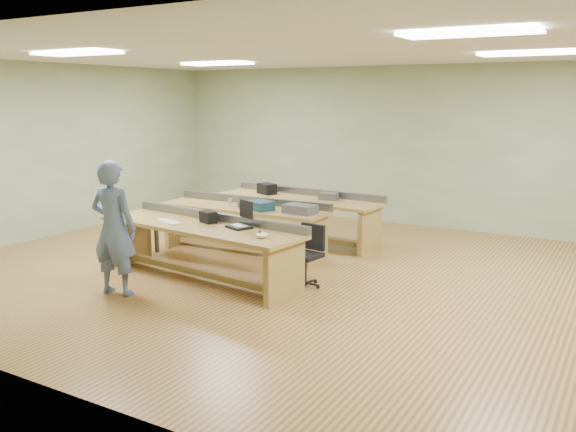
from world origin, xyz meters
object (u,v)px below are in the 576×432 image
object	(u,v)px
task_chair	(307,264)
mug	(241,205)
parts_bin_grey	(300,209)
camera_bag	(208,217)
drinks_can	(230,202)
workbench_front	(201,238)
parts_bin_teal	(260,205)
workbench_back	(299,209)
person	(114,228)
laptop_base	(239,227)
workbench_mid	(244,219)

from	to	relation	value
task_chair	mug	xyz separation A→B (m)	(-1.62, 0.85, 0.50)
task_chair	parts_bin_grey	distance (m)	1.22
camera_bag	drinks_can	world-z (taller)	camera_bag
workbench_front	task_chair	distance (m)	1.46
parts_bin_teal	drinks_can	distance (m)	0.63
task_chair	workbench_back	bearing A→B (deg)	129.77
camera_bag	drinks_can	xyz separation A→B (m)	(-0.54, 1.25, -0.02)
person	task_chair	bearing A→B (deg)	-151.27
workbench_front	laptop_base	distance (m)	0.60
workbench_back	parts_bin_teal	bearing A→B (deg)	-83.43
laptop_base	parts_bin_grey	xyz separation A→B (m)	(0.18, 1.29, 0.05)
workbench_front	parts_bin_teal	distance (m)	1.33
camera_bag	mug	xyz separation A→B (m)	(-0.27, 1.15, -0.04)
workbench_back	mug	world-z (taller)	workbench_back
workbench_back	camera_bag	bearing A→B (deg)	-86.57
person	workbench_front	bearing A→B (deg)	-126.43
workbench_front	drinks_can	bearing A→B (deg)	117.39
workbench_mid	workbench_back	size ratio (longest dim) A/B	0.93
workbench_mid	parts_bin_grey	distance (m)	1.05
workbench_back	drinks_can	xyz separation A→B (m)	(-0.56, -1.19, 0.25)
camera_bag	laptop_base	bearing A→B (deg)	13.18
workbench_front	parts_bin_grey	world-z (taller)	parts_bin_grey
parts_bin_teal	parts_bin_grey	bearing A→B (deg)	6.03
workbench_back	parts_bin_teal	size ratio (longest dim) A/B	7.82
parts_bin_grey	person	bearing A→B (deg)	-117.84
laptop_base	drinks_can	xyz separation A→B (m)	(-1.09, 1.32, 0.04)
workbench_back	camera_bag	size ratio (longest dim) A/B	12.85
parts_bin_grey	drinks_can	size ratio (longest dim) A/B	4.15
workbench_mid	mug	bearing A→B (deg)	-83.23
drinks_can	workbench_front	bearing A→B (deg)	-69.49
person	mug	xyz separation A→B (m)	(0.27, 2.34, -0.05)
laptop_base	camera_bag	world-z (taller)	camera_bag
workbench_back	drinks_can	bearing A→B (deg)	-111.26
mug	workbench_back	bearing A→B (deg)	77.02
person	laptop_base	distance (m)	1.56
workbench_front	parts_bin_teal	xyz separation A→B (m)	(0.09, 1.30, 0.26)
task_chair	parts_bin_teal	world-z (taller)	parts_bin_teal
workbench_back	laptop_base	distance (m)	2.57
parts_bin_teal	workbench_front	bearing A→B (deg)	-94.15
laptop_base	parts_bin_teal	size ratio (longest dim) A/B	0.78
parts_bin_teal	mug	size ratio (longest dim) A/B	3.44
laptop_base	workbench_back	bearing A→B (deg)	124.32
camera_bag	parts_bin_grey	bearing A→B (deg)	79.59
workbench_mid	drinks_can	xyz separation A→B (m)	(-0.25, -0.02, 0.25)
mug	workbench_mid	bearing A→B (deg)	98.02
camera_bag	workbench_back	bearing A→B (deg)	110.01
parts_bin_teal	task_chair	bearing A→B (deg)	-33.99
person	laptop_base	world-z (taller)	person
workbench_front	laptop_base	size ratio (longest dim) A/B	10.61
person	task_chair	size ratio (longest dim) A/B	2.10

